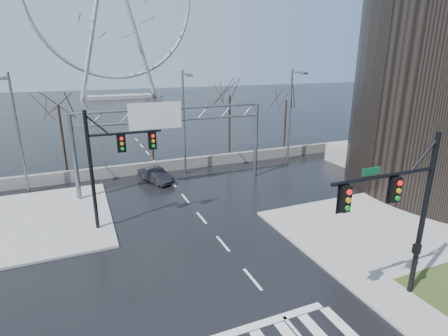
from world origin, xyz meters
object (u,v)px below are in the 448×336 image
signal_mast_far (109,159)px  sign_gantry (169,130)px  signal_mast_near (405,206)px  ferris_wheel (112,2)px  car (155,175)px

signal_mast_far → sign_gantry: 8.14m
signal_mast_near → sign_gantry: signal_mast_near is taller
sign_gantry → ferris_wheel: (5.38, 80.04, 20.95)m
sign_gantry → signal_mast_near: bearing=-73.8°
signal_mast_near → car: (-6.50, 21.04, -4.20)m
signal_mast_far → sign_gantry: size_ratio=0.49×
signal_mast_near → sign_gantry: 19.79m
signal_mast_far → car: 10.12m
car → ferris_wheel: bearing=63.6°
signal_mast_far → sign_gantry: bearing=47.5°
sign_gantry → ferris_wheel: ferris_wheel is taller
sign_gantry → ferris_wheel: size_ratio=0.32×
signal_mast_near → sign_gantry: size_ratio=0.49×
ferris_wheel → signal_mast_far: bearing=-97.2°
signal_mast_near → ferris_wheel: size_ratio=0.16×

